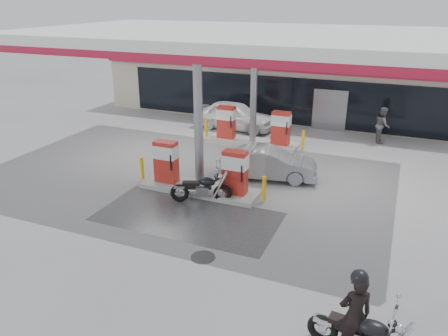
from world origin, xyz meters
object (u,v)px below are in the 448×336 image
object	(u,v)px
biker_main	(355,315)
sedan_white	(235,115)
pump_island_far	(253,130)
pump_island_near	(200,174)
attendant	(382,125)
hatchback_silver	(269,163)
main_motorcycle	(362,336)
parked_motorcycle	(202,189)
parked_car_right	(433,119)
parked_car_left	(178,96)

from	to	relation	value
biker_main	sedan_white	world-z (taller)	biker_main
pump_island_far	biker_main	distance (m)	13.54
pump_island_near	attendant	distance (m)	10.54
pump_island_near	hatchback_silver	world-z (taller)	pump_island_near
main_motorcycle	hatchback_silver	xyz separation A→B (m)	(-4.49, 8.22, 0.13)
parked_motorcycle	hatchback_silver	distance (m)	3.35
pump_island_near	parked_motorcycle	xyz separation A→B (m)	(0.46, -0.78, -0.21)
pump_island_near	attendant	bearing A→B (deg)	56.60
attendant	parked_car_right	world-z (taller)	attendant
hatchback_silver	pump_island_far	bearing A→B (deg)	16.15
pump_island_near	sedan_white	distance (m)	8.40
biker_main	attendant	xyz separation A→B (m)	(-0.48, 14.80, -0.05)
hatchback_silver	parked_car_left	distance (m)	13.52
biker_main	hatchback_silver	size ratio (longest dim) A/B	0.49
sedan_white	hatchback_silver	distance (m)	7.10
parked_motorcycle	parked_car_right	bearing A→B (deg)	37.01
sedan_white	parked_car_right	size ratio (longest dim) A/B	0.95
pump_island_far	sedan_white	size ratio (longest dim) A/B	1.16
sedan_white	attendant	bearing A→B (deg)	-82.84
biker_main	main_motorcycle	bearing A→B (deg)	147.20
pump_island_near	parked_car_left	size ratio (longest dim) A/B	1.29
sedan_white	hatchback_silver	xyz separation A→B (m)	(3.79, -6.00, -0.13)
biker_main	parked_motorcycle	size ratio (longest dim) A/B	0.89
main_motorcycle	hatchback_silver	world-z (taller)	hatchback_silver
biker_main	attendant	distance (m)	14.81
biker_main	parked_car_left	world-z (taller)	biker_main
sedan_white	parked_car_left	bearing A→B (deg)	58.14
parked_motorcycle	parked_car_left	world-z (taller)	parked_car_left
main_motorcycle	pump_island_far	bearing A→B (deg)	124.74
pump_island_near	hatchback_silver	size ratio (longest dim) A/B	1.35
parked_car_right	parked_motorcycle	bearing A→B (deg)	164.92
hatchback_silver	parked_car_right	world-z (taller)	parked_car_right
sedan_white	pump_island_far	bearing A→B (deg)	-137.94
parked_car_right	biker_main	bearing A→B (deg)	-169.97
parked_motorcycle	attendant	xyz separation A→B (m)	(5.34, 9.58, 0.39)
pump_island_far	parked_car_left	world-z (taller)	pump_island_far
parked_motorcycle	hatchback_silver	xyz separation A→B (m)	(1.52, 2.98, 0.13)
attendant	parked_car_left	bearing A→B (deg)	64.78
sedan_white	parked_car_right	world-z (taller)	sedan_white
parked_motorcycle	parked_car_left	xyz separation A→B (m)	(-7.80, 12.78, 0.08)
parked_car_left	parked_car_right	distance (m)	15.55
parked_car_right	pump_island_far	bearing A→B (deg)	142.31
main_motorcycle	parked_car_right	world-z (taller)	parked_car_right
main_motorcycle	parked_car_left	distance (m)	22.70
pump_island_near	main_motorcycle	bearing A→B (deg)	-42.88
pump_island_far	pump_island_near	bearing A→B (deg)	-90.00
pump_island_near	sedan_white	xyz separation A→B (m)	(-1.81, 8.20, 0.04)
parked_motorcycle	parked_car_right	xyz separation A→B (m)	(7.75, 12.78, 0.15)
pump_island_near	sedan_white	bearing A→B (deg)	102.43
attendant	parked_car_left	world-z (taller)	attendant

